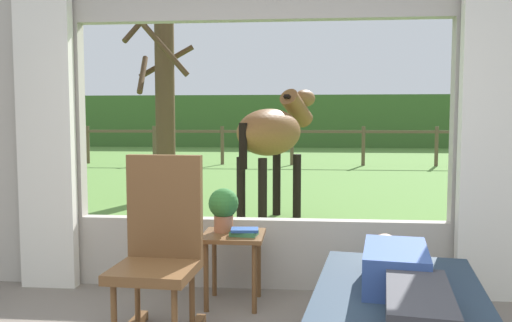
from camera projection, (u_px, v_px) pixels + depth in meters
name	position (u px, v px, depth m)	size (l,w,h in m)	color
back_wall_with_window	(261.00, 131.00, 4.13)	(5.20, 0.12, 2.55)	#ADA599
curtain_panel_left	(46.00, 137.00, 4.15)	(0.44, 0.10, 2.40)	silver
curtain_panel_right	(490.00, 139.00, 3.84)	(0.44, 0.10, 2.40)	silver
outdoor_pasture_lawn	(292.00, 165.00, 15.05)	(36.00, 21.68, 0.02)	#568438
distant_hill_ridge	(297.00, 121.00, 24.72)	(36.00, 2.00, 2.40)	#3F662C
reclining_person	(402.00, 279.00, 2.71)	(0.43, 1.44, 0.22)	#334C8C
rocking_chair	(160.00, 249.00, 3.24)	(0.51, 0.71, 1.12)	brown
side_table	(233.00, 246.00, 3.80)	(0.44, 0.44, 0.52)	brown
potted_plant	(224.00, 207.00, 3.85)	(0.22, 0.22, 0.32)	#9E6042
book_stack	(244.00, 232.00, 3.73)	(0.21, 0.16, 0.05)	#337247
horse	(274.00, 133.00, 6.80)	(1.19, 1.74, 1.73)	brown
pasture_tree	(164.00, 94.00, 8.68)	(1.38, 1.37, 3.72)	#4C3823
pasture_fence_line	(292.00, 140.00, 14.94)	(16.10, 0.10, 1.10)	brown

